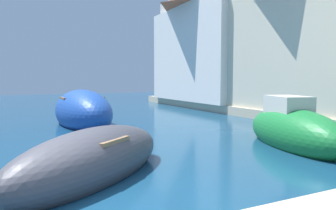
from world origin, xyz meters
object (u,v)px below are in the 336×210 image
object	(u,v)px
moored_boat_2	(93,160)
waterfront_building_far	(210,42)
moored_boat_5	(293,131)
waterfront_building_annex	(220,46)
waterfront_building_main	(311,31)
moored_boat_4	(83,112)
quayside_tree	(275,63)

from	to	relation	value
moored_boat_2	waterfront_building_far	bearing A→B (deg)	-170.03
moored_boat_5	waterfront_building_annex	bearing A→B (deg)	169.84
moored_boat_5	waterfront_building_far	bearing A→B (deg)	171.90
moored_boat_2	waterfront_building_main	world-z (taller)	waterfront_building_main
moored_boat_2	waterfront_building_annex	distance (m)	18.99
moored_boat_2	moored_boat_4	size ratio (longest dim) A/B	0.82
moored_boat_4	waterfront_building_main	world-z (taller)	waterfront_building_main
moored_boat_4	waterfront_building_main	bearing A→B (deg)	-105.79
moored_boat_2	moored_boat_5	bearing A→B (deg)	145.00
moored_boat_4	moored_boat_5	world-z (taller)	moored_boat_4
waterfront_building_main	moored_boat_5	bearing A→B (deg)	-142.55
moored_boat_2	moored_boat_4	distance (m)	8.26
waterfront_building_main	waterfront_building_far	world-z (taller)	waterfront_building_far
waterfront_building_main	waterfront_building_far	xyz separation A→B (m)	(-0.00, 9.49, 0.37)
moored_boat_4	moored_boat_5	bearing A→B (deg)	-148.90
waterfront_building_main	waterfront_building_far	size ratio (longest dim) A/B	1.19
moored_boat_2	waterfront_building_far	distance (m)	20.02
moored_boat_4	waterfront_building_far	xyz separation A→B (m)	(11.28, 6.71, 4.39)
waterfront_building_main	waterfront_building_far	bearing A→B (deg)	90.00
waterfront_building_annex	moored_boat_2	bearing A→B (deg)	-132.94
moored_boat_2	moored_boat_5	distance (m)	6.32
waterfront_building_main	quayside_tree	size ratio (longest dim) A/B	2.62
moored_boat_2	quayside_tree	size ratio (longest dim) A/B	1.14
moored_boat_4	waterfront_building_annex	size ratio (longest dim) A/B	0.55
moored_boat_2	waterfront_building_main	size ratio (longest dim) A/B	0.44
moored_boat_5	waterfront_building_main	bearing A→B (deg)	143.15
moored_boat_2	moored_boat_5	world-z (taller)	moored_boat_5
moored_boat_4	waterfront_building_main	xyz separation A→B (m)	(11.28, -2.79, 4.01)
moored_boat_5	quayside_tree	bearing A→B (deg)	154.18
moored_boat_2	moored_boat_5	size ratio (longest dim) A/B	0.94
waterfront_building_far	quayside_tree	world-z (taller)	waterfront_building_far
moored_boat_2	quayside_tree	bearing A→B (deg)	174.21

